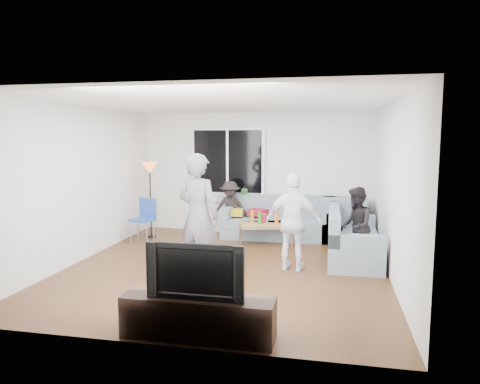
% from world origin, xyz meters
% --- Properties ---
extents(floor, '(5.00, 5.50, 0.04)m').
position_xyz_m(floor, '(0.00, 0.00, -0.02)').
color(floor, '#56351C').
rests_on(floor, ground).
extents(ceiling, '(5.00, 5.50, 0.04)m').
position_xyz_m(ceiling, '(0.00, 0.00, 2.62)').
color(ceiling, white).
rests_on(ceiling, ground).
extents(wall_back, '(5.00, 0.04, 2.60)m').
position_xyz_m(wall_back, '(0.00, 2.77, 1.30)').
color(wall_back, silver).
rests_on(wall_back, ground).
extents(wall_front, '(5.00, 0.04, 2.60)m').
position_xyz_m(wall_front, '(0.00, -2.77, 1.30)').
color(wall_front, silver).
rests_on(wall_front, ground).
extents(wall_left, '(0.04, 5.50, 2.60)m').
position_xyz_m(wall_left, '(-2.52, 0.00, 1.30)').
color(wall_left, silver).
rests_on(wall_left, ground).
extents(wall_right, '(0.04, 5.50, 2.60)m').
position_xyz_m(wall_right, '(2.52, 0.00, 1.30)').
color(wall_right, silver).
rests_on(wall_right, ground).
extents(window_frame, '(1.62, 0.06, 1.47)m').
position_xyz_m(window_frame, '(-0.60, 2.69, 1.55)').
color(window_frame, white).
rests_on(window_frame, wall_back).
extents(window_glass, '(1.50, 0.02, 1.35)m').
position_xyz_m(window_glass, '(-0.60, 2.65, 1.55)').
color(window_glass, black).
rests_on(window_glass, window_frame).
extents(window_mullion, '(0.05, 0.03, 1.35)m').
position_xyz_m(window_mullion, '(-0.60, 2.64, 1.55)').
color(window_mullion, white).
rests_on(window_mullion, window_frame).
extents(radiator, '(1.30, 0.12, 0.62)m').
position_xyz_m(radiator, '(-0.60, 2.65, 0.31)').
color(radiator, silver).
rests_on(radiator, floor).
extents(potted_plant, '(0.21, 0.18, 0.37)m').
position_xyz_m(potted_plant, '(-0.24, 2.62, 0.81)').
color(potted_plant, '#245B29').
rests_on(potted_plant, radiator).
extents(vase, '(0.21, 0.21, 0.17)m').
position_xyz_m(vase, '(-0.89, 2.62, 0.71)').
color(vase, silver).
rests_on(vase, radiator).
extents(sofa_back_section, '(2.30, 0.85, 0.85)m').
position_xyz_m(sofa_back_section, '(0.57, 2.27, 0.42)').
color(sofa_back_section, slate).
rests_on(sofa_back_section, floor).
extents(sofa_right_section, '(2.00, 0.85, 0.85)m').
position_xyz_m(sofa_right_section, '(2.02, 0.93, 0.42)').
color(sofa_right_section, slate).
rests_on(sofa_right_section, floor).
extents(sofa_corner, '(0.85, 0.85, 0.85)m').
position_xyz_m(sofa_corner, '(1.89, 2.27, 0.42)').
color(sofa_corner, slate).
rests_on(sofa_corner, floor).
extents(cushion_yellow, '(0.40, 0.35, 0.14)m').
position_xyz_m(cushion_yellow, '(-0.37, 2.25, 0.51)').
color(cushion_yellow, gold).
rests_on(cushion_yellow, sofa_back_section).
extents(cushion_red, '(0.44, 0.41, 0.13)m').
position_xyz_m(cushion_red, '(0.13, 2.33, 0.51)').
color(cushion_red, maroon).
rests_on(cushion_red, sofa_back_section).
extents(coffee_table, '(1.23, 0.90, 0.40)m').
position_xyz_m(coffee_table, '(0.42, 1.75, 0.20)').
color(coffee_table, '#977749').
rests_on(coffee_table, floor).
extents(pitcher, '(0.17, 0.17, 0.17)m').
position_xyz_m(pitcher, '(0.32, 1.78, 0.49)').
color(pitcher, maroon).
rests_on(pitcher, coffee_table).
extents(side_chair, '(0.50, 0.50, 0.86)m').
position_xyz_m(side_chair, '(-2.05, 1.38, 0.43)').
color(side_chair, '#234599').
rests_on(side_chair, floor).
extents(floor_lamp, '(0.32, 0.32, 1.56)m').
position_xyz_m(floor_lamp, '(-2.05, 1.81, 0.78)').
color(floor_lamp, orange).
rests_on(floor_lamp, floor).
extents(player_left, '(0.77, 0.61, 1.85)m').
position_xyz_m(player_left, '(-0.30, -0.52, 0.92)').
color(player_left, '#4D4E52').
rests_on(player_left, floor).
extents(player_right, '(0.93, 0.50, 1.52)m').
position_xyz_m(player_right, '(1.06, 0.10, 0.76)').
color(player_right, white).
rests_on(player_right, floor).
extents(spectator_right, '(0.51, 0.64, 1.29)m').
position_xyz_m(spectator_right, '(2.02, 0.51, 0.65)').
color(spectator_right, black).
rests_on(spectator_right, floor).
extents(spectator_back, '(0.84, 0.61, 1.16)m').
position_xyz_m(spectator_back, '(-0.46, 2.30, 0.58)').
color(spectator_back, black).
rests_on(spectator_back, floor).
extents(tv_console, '(1.60, 0.40, 0.44)m').
position_xyz_m(tv_console, '(0.29, -2.50, 0.22)').
color(tv_console, black).
rests_on(tv_console, floor).
extents(television, '(1.02, 0.13, 0.59)m').
position_xyz_m(television, '(0.29, -2.50, 0.73)').
color(television, black).
rests_on(television, tv_console).
extents(bottle_d, '(0.07, 0.07, 0.27)m').
position_xyz_m(bottle_d, '(0.61, 1.63, 0.53)').
color(bottle_d, '#FF6216').
rests_on(bottle_d, coffee_table).
extents(bottle_b, '(0.08, 0.08, 0.23)m').
position_xyz_m(bottle_b, '(0.28, 1.65, 0.51)').
color(bottle_b, '#238B19').
rests_on(bottle_b, coffee_table).
extents(bottle_a, '(0.07, 0.07, 0.22)m').
position_xyz_m(bottle_a, '(0.09, 1.86, 0.51)').
color(bottle_a, orange).
rests_on(bottle_a, coffee_table).
extents(bottle_e, '(0.07, 0.07, 0.21)m').
position_xyz_m(bottle_e, '(0.78, 1.89, 0.50)').
color(bottle_e, black).
rests_on(bottle_e, coffee_table).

